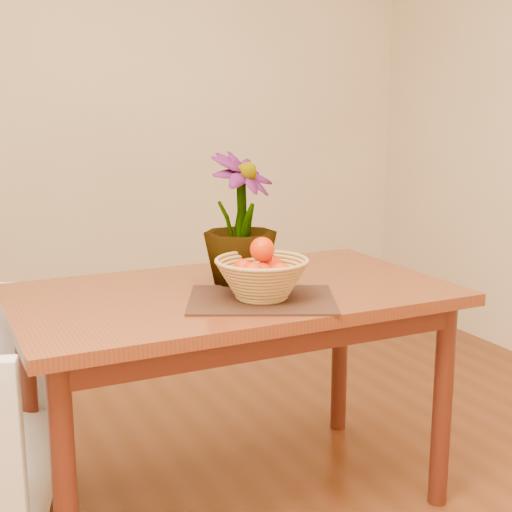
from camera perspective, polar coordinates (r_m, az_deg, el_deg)
name	(u,v)px	position (r m, az deg, el deg)	size (l,w,h in m)	color
wall_back	(89,102)	(4.10, -13.19, 11.91)	(4.00, 0.02, 2.70)	#FFECC2
table	(233,315)	(2.34, -1.86, -4.74)	(1.40, 0.80, 0.75)	maroon
placemat	(262,300)	(2.18, 0.47, -3.51)	(0.44, 0.33, 0.01)	#391F15
wicker_basket	(262,280)	(2.16, 0.47, -1.95)	(0.29, 0.29, 0.12)	tan
orange_pile	(262,267)	(2.16, 0.47, -0.90)	(0.18, 0.17, 0.14)	red
potted_plant	(240,219)	(2.34, -1.27, 2.96)	(0.24, 0.24, 0.43)	#174714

